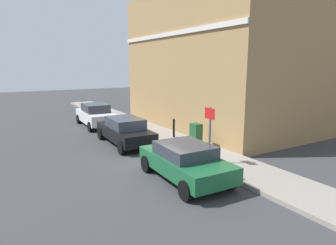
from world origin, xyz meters
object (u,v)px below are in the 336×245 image
at_px(car_black, 125,130).
at_px(utility_cabinet, 196,136).
at_px(car_green, 185,161).
at_px(street_sign, 210,127).
at_px(bollard_near_cabinet, 174,127).
at_px(car_white, 96,115).

bearing_deg(car_black, utility_cabinet, -134.92).
bearing_deg(car_green, street_sign, -67.40).
bearing_deg(bollard_near_cabinet, car_white, 114.10).
relative_size(car_white, bollard_near_cabinet, 4.06).
xyz_separation_m(utility_cabinet, bollard_near_cabinet, (0.10, 2.19, 0.02)).
height_order(car_white, bollard_near_cabinet, car_white).
distance_m(car_black, street_sign, 5.30).
bearing_deg(car_white, utility_cabinet, -161.55).
relative_size(car_green, bollard_near_cabinet, 3.82).
distance_m(car_white, utility_cabinet, 8.35).
distance_m(car_white, bollard_near_cabinet, 6.34).
distance_m(car_green, bollard_near_cabinet, 5.75).
distance_m(car_black, bollard_near_cabinet, 2.72).
xyz_separation_m(car_green, bollard_near_cabinet, (2.69, 5.08, -0.00)).
relative_size(car_green, street_sign, 1.73).
distance_m(car_black, utility_cabinet, 3.72).
xyz_separation_m(car_green, car_black, (0.02, 5.58, 0.03)).
bearing_deg(car_white, car_black, -179.83).
relative_size(car_white, utility_cabinet, 3.67).
height_order(car_black, street_sign, street_sign).
height_order(car_green, bollard_near_cabinet, car_green).
distance_m(car_green, car_white, 10.86).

